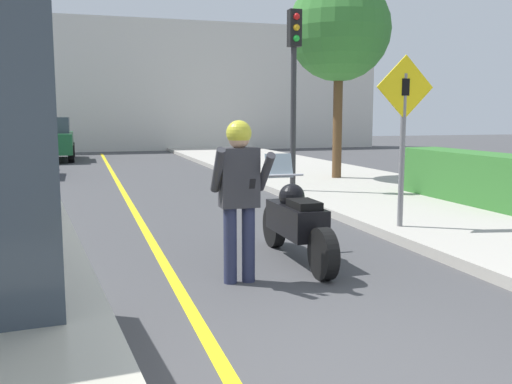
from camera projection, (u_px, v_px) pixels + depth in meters
road_center_line at (143, 227)px, 9.04m from camera, size 0.12×36.00×0.01m
building_backdrop at (110, 85)px, 27.73m from camera, size 28.00×1.20×6.39m
motorcycle at (296, 221)px, 6.89m from camera, size 0.62×2.21×1.27m
person_biker at (239, 184)px, 5.93m from camera, size 0.59×0.47×1.72m
crossing_sign at (403, 125)px, 8.22m from camera, size 0.91×0.08×2.48m
traffic_light at (294, 66)px, 12.05m from camera, size 0.26×0.30×3.81m
hedge_row at (471, 177)px, 10.86m from camera, size 0.90×3.68×0.93m
street_tree at (339, 30)px, 14.45m from camera, size 2.61×2.61×5.09m
parked_car_blue at (1, 147)px, 16.34m from camera, size 1.88×4.20×1.68m
parked_car_green at (49, 139)px, 22.14m from camera, size 1.88×4.20×1.68m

